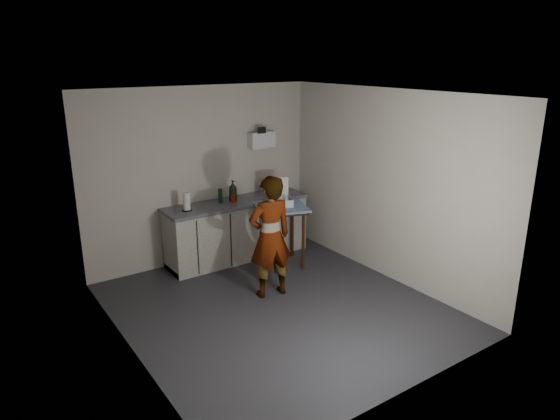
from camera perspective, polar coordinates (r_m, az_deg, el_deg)
ground at (r=6.31m, az=-0.21°, el=-11.10°), size 4.00×4.00×0.00m
wall_back at (r=7.48m, az=-8.86°, el=3.93°), size 3.60×0.02×2.60m
wall_right at (r=6.94m, az=12.10°, el=2.70°), size 0.02×4.00×2.60m
wall_left at (r=5.07m, az=-17.20°, el=-3.10°), size 0.02×4.00×2.60m
ceiling at (r=5.57m, az=-0.24°, el=13.10°), size 3.60×4.00×0.01m
kitchen_counter at (r=7.66m, az=-4.92°, el=-2.44°), size 2.24×0.62×0.91m
wall_shelf at (r=7.81m, az=-2.12°, el=8.02°), size 0.42×0.18×0.37m
side_table at (r=7.26m, az=0.11°, el=-0.41°), size 0.89×0.89×0.91m
standing_man at (r=6.33m, az=-1.14°, el=-3.10°), size 0.62×0.45×1.60m
soap_bottle at (r=7.43m, az=-5.41°, el=2.16°), size 0.13×0.13×0.33m
soda_can at (r=7.42m, az=-5.37°, el=1.37°), size 0.07×0.07×0.13m
dark_bottle at (r=7.41m, az=-6.83°, el=1.62°), size 0.06×0.06×0.21m
paper_towel at (r=7.10m, az=-10.63°, el=0.89°), size 0.14×0.14×0.26m
dish_rack at (r=7.83m, az=-1.02°, el=2.22°), size 0.35×0.26×0.25m
bakery_box at (r=7.21m, az=0.18°, el=1.17°), size 0.35×0.36×0.39m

